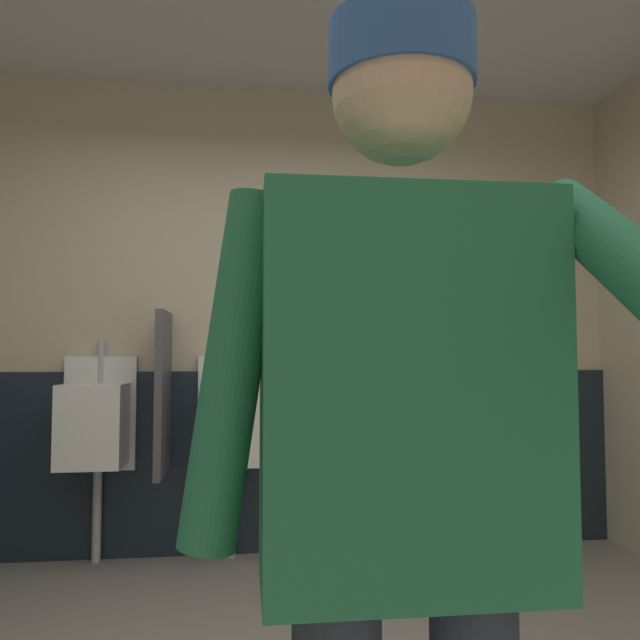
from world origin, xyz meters
The scene contains 7 objects.
wall_back centered at (0.00, 1.94, 1.40)m, with size 4.87×0.12×2.80m, color beige.
wainscot_band_back centered at (0.00, 1.86, 0.53)m, with size 4.27×0.03×1.06m, color #19232D.
urinal_left centered at (-0.96, 1.72, 0.78)m, with size 0.40×0.34×1.24m.
urinal_middle centered at (-0.21, 1.72, 0.78)m, with size 0.40×0.34×1.24m.
urinal_right centered at (0.54, 1.72, 0.78)m, with size 0.40×0.34×1.24m.
privacy_divider_panel centered at (-0.58, 1.65, 0.95)m, with size 0.04×0.40×0.90m, color #4C4C51.
person centered at (0.13, -0.83, 1.01)m, with size 0.67×0.60×1.70m.
Camera 1 is at (-0.12, -1.78, 1.16)m, focal length 34.01 mm.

